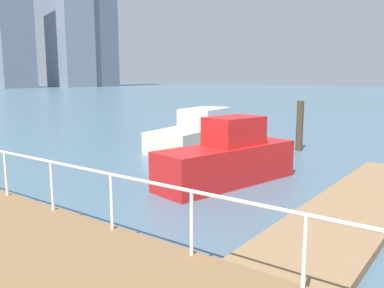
{
  "coord_description": "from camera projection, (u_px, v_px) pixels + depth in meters",
  "views": [
    {
      "loc": [
        -7.99,
        7.07,
        3.2
      ],
      "look_at": [
        -0.25,
        12.81,
        1.59
      ],
      "focal_mm": 37.68,
      "sensor_mm": 36.0,
      "label": 1
    }
  ],
  "objects": [
    {
      "name": "ground_plane",
      "position": [
        36.0,
        167.0,
        14.45
      ],
      "size": [
        300.0,
        300.0,
        0.0
      ],
      "primitive_type": "plane",
      "color": "slate"
    },
    {
      "name": "floating_dock",
      "position": [
        355.0,
        208.0,
        9.7
      ],
      "size": [
        10.68,
        2.0,
        0.18
      ],
      "primitive_type": "cube",
      "color": "#93704C",
      "rests_on": "ground_plane"
    },
    {
      "name": "boardwalk_railing",
      "position": [
        192.0,
        203.0,
        6.27
      ],
      "size": [
        0.06,
        29.41,
        1.08
      ],
      "color": "white",
      "rests_on": "boardwalk"
    },
    {
      "name": "dock_piling_2",
      "position": [
        300.0,
        126.0,
        17.57
      ],
      "size": [
        0.3,
        0.3,
        2.18
      ],
      "primitive_type": "cylinder",
      "color": "#473826",
      "rests_on": "ground_plane"
    },
    {
      "name": "moored_boat_1",
      "position": [
        200.0,
        132.0,
        18.94
      ],
      "size": [
        6.23,
        2.7,
        1.73
      ],
      "color": "beige",
      "rests_on": "ground_plane"
    },
    {
      "name": "moored_boat_3",
      "position": [
        228.0,
        159.0,
        12.19
      ],
      "size": [
        4.94,
        2.44,
        2.02
      ],
      "color": "red",
      "rests_on": "ground_plane"
    },
    {
      "name": "skyline_tower_5",
      "position": [
        10.0,
        22.0,
        116.66
      ],
      "size": [
        10.99,
        7.8,
        37.72
      ],
      "primitive_type": "cube",
      "rotation": [
        0.0,
        0.0,
        0.03
      ],
      "color": "gray",
      "rests_on": "ground_plane"
    },
    {
      "name": "skyline_tower_7",
      "position": [
        96.0,
        16.0,
        139.7
      ],
      "size": [
        10.51,
        12.23,
        48.56
      ],
      "primitive_type": "cube",
      "rotation": [
        0.0,
        0.0,
        -0.04
      ],
      "color": "slate",
      "rests_on": "ground_plane"
    }
  ]
}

